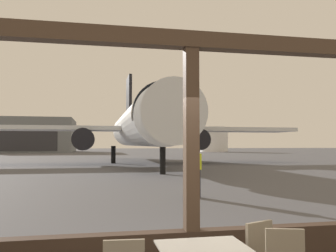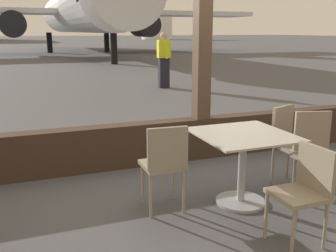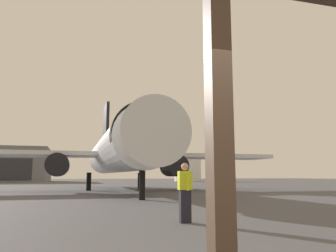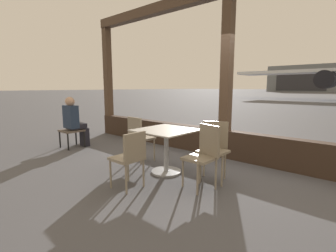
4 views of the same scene
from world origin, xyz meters
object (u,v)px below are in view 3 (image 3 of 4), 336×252
at_px(airplane, 118,151).
at_px(distant_hangar, 7,165).
at_px(fuel_storage_tank, 188,169).
at_px(ground_crew_worker, 185,191).

distance_m(airplane, distant_hangar, 57.89).
xyz_separation_m(airplane, fuel_storage_tank, (23.34, 48.53, -0.58)).
bearing_deg(airplane, fuel_storage_tank, 64.32).
height_order(distant_hangar, fuel_storage_tank, distant_hangar).
xyz_separation_m(ground_crew_worker, distant_hangar, (-18.14, 75.31, 2.92)).
distance_m(ground_crew_worker, distant_hangar, 77.52).
relative_size(airplane, fuel_storage_tank, 4.59).
bearing_deg(fuel_storage_tank, airplane, -115.68).
distance_m(airplane, fuel_storage_tank, 53.86).
bearing_deg(distant_hangar, ground_crew_worker, -76.46).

